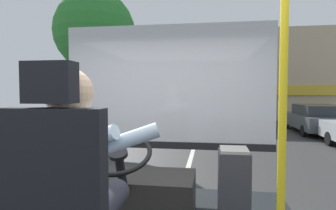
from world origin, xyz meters
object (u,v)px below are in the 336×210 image
fare_box (233,197)px  parked_car_charcoal (317,118)px  bus_driver (76,173)px  steering_console (133,194)px  handrail_pole (283,105)px

fare_box → parked_car_charcoal: bearing=67.8°
bus_driver → parked_car_charcoal: 12.96m
steering_console → parked_car_charcoal: size_ratio=0.26×
bus_driver → parked_car_charcoal: (5.36, 11.78, -0.77)m
bus_driver → parked_car_charcoal: bearing=65.5°
fare_box → steering_console: bearing=159.3°
bus_driver → handrail_pole: handrail_pole is taller
handrail_pole → steering_console: bearing=142.1°
bus_driver → handrail_pole: bearing=13.2°
steering_console → bus_driver: bearing=-90.0°
steering_console → parked_car_charcoal: bearing=63.4°
bus_driver → handrail_pole: size_ratio=0.39×
bus_driver → fare_box: 1.21m
fare_box → parked_car_charcoal: size_ratio=0.18×
parked_car_charcoal → bus_driver: bearing=-114.5°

